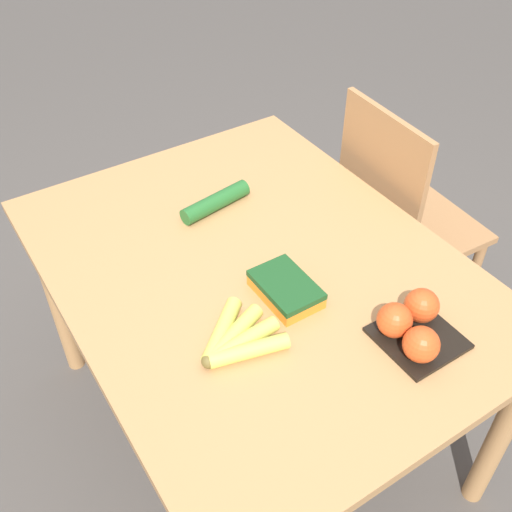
{
  "coord_description": "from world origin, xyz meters",
  "views": [
    {
      "loc": [
        0.96,
        -0.62,
        1.78
      ],
      "look_at": [
        0.0,
        0.0,
        0.76
      ],
      "focal_mm": 42.0,
      "sensor_mm": 36.0,
      "label": 1
    }
  ],
  "objects_px": {
    "chair": "(399,223)",
    "carrot_bag": "(286,288)",
    "tomato_pack": "(413,325)",
    "banana_bunch": "(236,340)",
    "cucumber_near": "(216,202)"
  },
  "relations": [
    {
      "from": "chair",
      "to": "cucumber_near",
      "type": "relative_size",
      "value": 4.16
    },
    {
      "from": "banana_bunch",
      "to": "cucumber_near",
      "type": "relative_size",
      "value": 0.89
    },
    {
      "from": "cucumber_near",
      "to": "chair",
      "type": "bearing_deg",
      "value": 77.94
    },
    {
      "from": "chair",
      "to": "cucumber_near",
      "type": "xyz_separation_m",
      "value": [
        -0.14,
        -0.64,
        0.26
      ]
    },
    {
      "from": "banana_bunch",
      "to": "carrot_bag",
      "type": "bearing_deg",
      "value": 110.46
    },
    {
      "from": "chair",
      "to": "carrot_bag",
      "type": "bearing_deg",
      "value": 114.68
    },
    {
      "from": "tomato_pack",
      "to": "banana_bunch",
      "type": "bearing_deg",
      "value": -119.71
    },
    {
      "from": "chair",
      "to": "tomato_pack",
      "type": "bearing_deg",
      "value": 139.43
    },
    {
      "from": "chair",
      "to": "tomato_pack",
      "type": "xyz_separation_m",
      "value": [
        0.53,
        -0.51,
        0.28
      ]
    },
    {
      "from": "carrot_bag",
      "to": "tomato_pack",
      "type": "bearing_deg",
      "value": 31.27
    },
    {
      "from": "carrot_bag",
      "to": "cucumber_near",
      "type": "xyz_separation_m",
      "value": [
        -0.4,
        0.03,
        -0.0
      ]
    },
    {
      "from": "tomato_pack",
      "to": "carrot_bag",
      "type": "distance_m",
      "value": 0.31
    },
    {
      "from": "banana_bunch",
      "to": "tomato_pack",
      "type": "xyz_separation_m",
      "value": [
        0.2,
        0.35,
        0.02
      ]
    },
    {
      "from": "banana_bunch",
      "to": "cucumber_near",
      "type": "bearing_deg",
      "value": 155.11
    },
    {
      "from": "banana_bunch",
      "to": "tomato_pack",
      "type": "distance_m",
      "value": 0.4
    }
  ]
}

